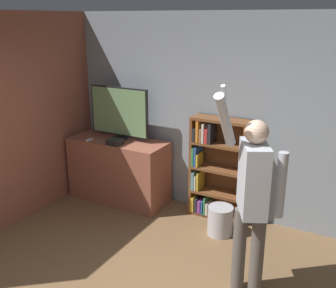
% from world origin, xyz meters
% --- Properties ---
extents(wall_back, '(6.50, 0.06, 2.70)m').
position_xyz_m(wall_back, '(0.00, 2.64, 1.35)').
color(wall_back, gray).
rests_on(wall_back, ground_plane).
extents(wall_side_brick, '(0.06, 4.21, 2.70)m').
position_xyz_m(wall_side_brick, '(-2.28, 1.31, 1.35)').
color(wall_side_brick, '#93513D').
rests_on(wall_side_brick, ground_plane).
extents(tv_ledge, '(1.45, 0.60, 0.93)m').
position_xyz_m(tv_ledge, '(-1.46, 2.25, 0.46)').
color(tv_ledge, '#93513D').
rests_on(tv_ledge, ground_plane).
extents(television, '(0.94, 0.22, 0.76)m').
position_xyz_m(television, '(-1.46, 2.31, 1.32)').
color(television, black).
rests_on(television, tv_ledge).
extents(game_console, '(0.20, 0.17, 0.08)m').
position_xyz_m(game_console, '(-1.37, 2.06, 0.97)').
color(game_console, black).
rests_on(game_console, tv_ledge).
extents(remote_loose, '(0.05, 0.14, 0.02)m').
position_xyz_m(remote_loose, '(-1.81, 2.04, 0.94)').
color(remote_loose, white).
rests_on(remote_loose, tv_ledge).
extents(bookshelf, '(0.76, 0.28, 1.39)m').
position_xyz_m(bookshelf, '(-0.04, 2.46, 0.69)').
color(bookshelf, brown).
rests_on(bookshelf, ground_plane).
extents(person, '(0.59, 0.58, 2.09)m').
position_xyz_m(person, '(0.87, 1.13, 1.08)').
color(person, '#56514C').
rests_on(person, ground_plane).
extents(waste_bin, '(0.32, 0.32, 0.37)m').
position_xyz_m(waste_bin, '(0.24, 2.03, 0.19)').
color(waste_bin, '#B7B7BC').
rests_on(waste_bin, ground_plane).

